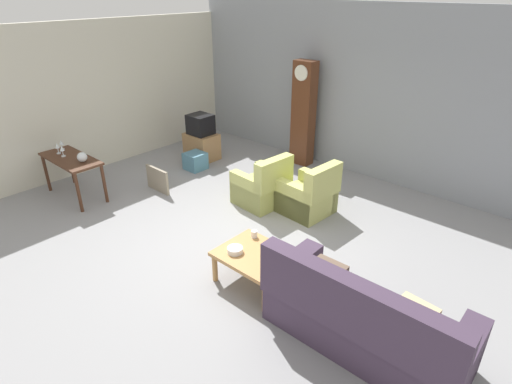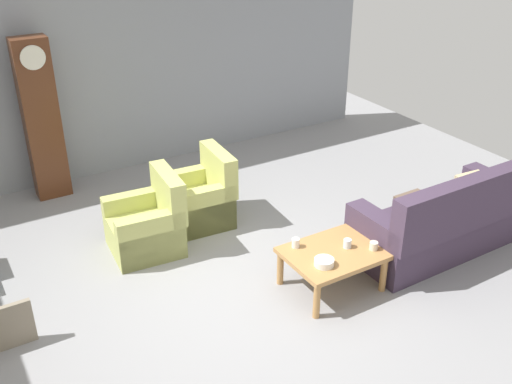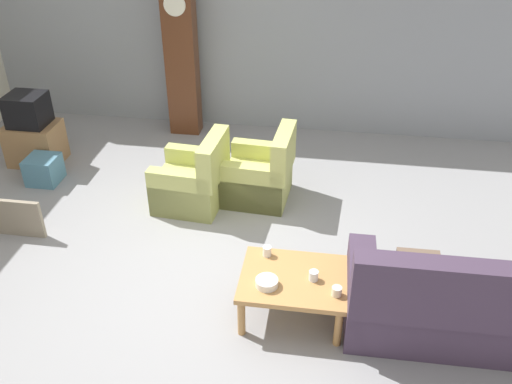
% 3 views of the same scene
% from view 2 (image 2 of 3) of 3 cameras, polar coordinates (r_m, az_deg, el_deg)
% --- Properties ---
extents(ground_plane, '(10.40, 10.40, 0.00)m').
position_cam_2_polar(ground_plane, '(6.29, -1.61, -9.33)').
color(ground_plane, gray).
extents(garage_door_wall, '(8.40, 0.16, 3.20)m').
position_cam_2_polar(garage_door_wall, '(8.65, -13.82, 12.16)').
color(garage_door_wall, gray).
rests_on(garage_door_wall, ground_plane).
extents(couch_floral, '(2.11, 0.91, 1.04)m').
position_cam_2_polar(couch_floral, '(7.06, 17.59, -2.86)').
color(couch_floral, '#423347').
rests_on(couch_floral, ground_plane).
extents(armchair_olive_near, '(0.85, 0.82, 0.92)m').
position_cam_2_polar(armchair_olive_near, '(6.88, -10.36, -3.21)').
color(armchair_olive_near, '#B7BC66').
rests_on(armchair_olive_near, ground_plane).
extents(armchair_olive_far, '(0.84, 0.81, 0.92)m').
position_cam_2_polar(armchair_olive_far, '(7.35, -5.46, -0.75)').
color(armchair_olive_far, '#BEC167').
rests_on(armchair_olive_far, ground_plane).
extents(coffee_table_wood, '(0.96, 0.76, 0.44)m').
position_cam_2_polar(coffee_table_wood, '(6.16, 7.38, -6.21)').
color(coffee_table_wood, '#B27F47').
rests_on(coffee_table_wood, ground_plane).
extents(grandfather_clock, '(0.44, 0.30, 2.14)m').
position_cam_2_polar(grandfather_clock, '(8.17, -19.96, 6.55)').
color(grandfather_clock, '#562D19').
rests_on(grandfather_clock, ground_plane).
extents(framed_picture_leaning, '(0.60, 0.05, 0.45)m').
position_cam_2_polar(framed_picture_leaning, '(5.90, -23.49, -12.08)').
color(framed_picture_leaning, gray).
rests_on(framed_picture_leaning, ground_plane).
extents(cup_white_porcelain, '(0.08, 0.08, 0.10)m').
position_cam_2_polar(cup_white_porcelain, '(6.13, 3.84, -4.92)').
color(cup_white_porcelain, white).
rests_on(cup_white_porcelain, coffee_table_wood).
extents(cup_blue_rimmed, '(0.08, 0.08, 0.09)m').
position_cam_2_polar(cup_blue_rimmed, '(6.19, 8.80, -4.92)').
color(cup_blue_rimmed, silver).
rests_on(cup_blue_rimmed, coffee_table_wood).
extents(cup_cream_tall, '(0.09, 0.09, 0.09)m').
position_cam_2_polar(cup_cream_tall, '(6.20, 11.27, -5.11)').
color(cup_cream_tall, beige).
rests_on(cup_cream_tall, coffee_table_wood).
extents(bowl_white_stacked, '(0.20, 0.20, 0.07)m').
position_cam_2_polar(bowl_white_stacked, '(5.89, 6.58, -6.74)').
color(bowl_white_stacked, white).
rests_on(bowl_white_stacked, coffee_table_wood).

